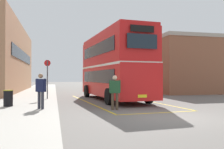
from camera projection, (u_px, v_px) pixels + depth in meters
name	position (u px, v px, depth m)	size (l,w,h in m)	color
ground_plane	(103.00, 94.00, 24.06)	(135.60, 135.60, 0.00)	#66605B
sidewalk_left	(36.00, 93.00, 24.92)	(4.00, 57.60, 0.14)	#A39E93
depot_building_right	(170.00, 67.00, 30.54)	(7.77, 15.07, 5.86)	brown
double_decker_bus	(113.00, 65.00, 17.97)	(3.51, 9.98, 4.75)	black
single_deck_bus	(114.00, 77.00, 32.49)	(3.01, 9.49, 3.02)	black
pedestrian_boarding	(115.00, 90.00, 12.43)	(0.58, 0.27, 1.74)	#473828
pedestrian_waiting_near	(41.00, 89.00, 11.71)	(0.50, 0.48, 1.68)	#2D2D38
litter_bin	(8.00, 98.00, 12.79)	(0.49, 0.49, 0.85)	black
bus_stop_sign	(47.00, 75.00, 17.26)	(0.44, 0.12, 2.73)	#4C4C51
bay_marking_yellow	(121.00, 102.00, 16.13)	(5.29, 12.16, 0.01)	gold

